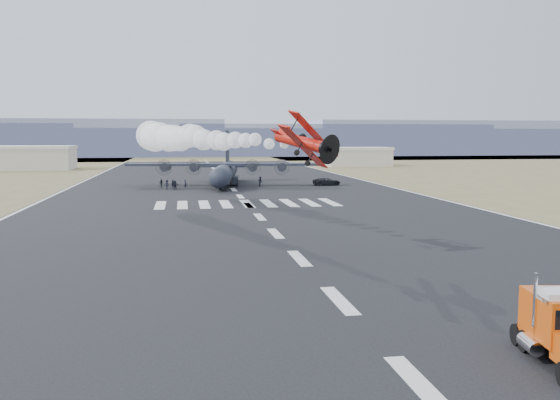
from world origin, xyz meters
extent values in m
plane|color=black|center=(0.00, 0.00, 0.00)|extent=(500.00, 500.00, 0.00)
cube|color=olive|center=(0.00, 230.00, 0.00)|extent=(500.00, 80.00, 0.00)
cube|color=gray|center=(-65.00, 260.00, 8.50)|extent=(150.00, 50.00, 17.00)
cube|color=gray|center=(0.00, 260.00, 6.50)|extent=(150.00, 50.00, 13.00)
cube|color=gray|center=(65.00, 260.00, 7.50)|extent=(150.00, 50.00, 15.00)
cube|color=gray|center=(130.00, 260.00, 8.50)|extent=(150.00, 50.00, 17.00)
cube|color=#ABA598|center=(-52.00, 145.00, 3.00)|extent=(24.00, 14.00, 6.00)
cube|color=beige|center=(-52.00, 145.00, 6.30)|extent=(24.50, 14.50, 0.80)
cube|color=#ABA598|center=(46.00, 150.00, 2.60)|extent=(20.00, 12.00, 5.20)
cube|color=beige|center=(46.00, 150.00, 5.50)|extent=(20.50, 12.50, 0.80)
cube|color=black|center=(6.86, -10.21, 0.49)|extent=(1.95, 6.10, 0.22)
cube|color=#C8580B|center=(6.94, -9.68, 1.68)|extent=(2.47, 2.11, 2.30)
cylinder|color=black|center=(5.97, -9.34, 0.49)|extent=(0.51, 1.02, 0.97)
cylinder|color=black|center=(6.11, -8.47, 0.49)|extent=(0.51, 1.02, 0.97)
cylinder|color=red|center=(0.59, 14.02, 9.01)|extent=(2.71, 5.34, 0.96)
sphere|color=black|center=(0.52, 14.22, 9.39)|extent=(0.75, 0.75, 0.75)
cylinder|color=black|center=(1.45, 11.61, 9.01)|extent=(1.22, 0.96, 1.07)
cylinder|color=black|center=(1.58, 11.26, 9.01)|extent=(2.22, 0.82, 2.35)
cube|color=red|center=(0.73, 13.62, 8.64)|extent=(5.46, 2.84, 3.58)
cube|color=red|center=(0.84, 13.32, 9.92)|extent=(5.63, 2.90, 3.70)
cube|color=red|center=(-0.24, 16.33, 9.55)|extent=(0.43, 0.94, 1.07)
cube|color=red|center=(-0.24, 16.33, 9.01)|extent=(2.26, 1.42, 0.09)
cylinder|color=black|center=(0.07, 12.93, 7.73)|extent=(0.28, 0.48, 0.47)
cylinder|color=black|center=(1.68, 13.50, 7.73)|extent=(0.28, 0.48, 0.47)
sphere|color=white|center=(-0.31, 16.53, 9.01)|extent=(0.75, 0.75, 0.75)
sphere|color=white|center=(-1.18, 18.94, 9.05)|extent=(0.97, 0.97, 0.97)
sphere|color=white|center=(-2.04, 21.35, 9.08)|extent=(1.20, 1.20, 1.20)
sphere|color=white|center=(-2.91, 23.76, 9.11)|extent=(1.43, 1.43, 1.43)
sphere|color=white|center=(-3.78, 26.17, 9.14)|extent=(1.66, 1.66, 1.66)
sphere|color=white|center=(-4.64, 28.57, 9.17)|extent=(1.88, 1.88, 1.88)
sphere|color=white|center=(-5.51, 30.98, 9.21)|extent=(2.11, 2.11, 2.11)
sphere|color=white|center=(-6.37, 33.39, 9.24)|extent=(2.34, 2.34, 2.34)
sphere|color=white|center=(-7.24, 35.80, 9.27)|extent=(2.57, 2.57, 2.57)
sphere|color=white|center=(-8.10, 38.21, 9.30)|extent=(2.79, 2.79, 2.79)
sphere|color=white|center=(-8.97, 40.62, 9.33)|extent=(3.02, 3.02, 3.02)
sphere|color=white|center=(-9.84, 43.03, 9.37)|extent=(3.25, 3.25, 3.25)
sphere|color=white|center=(-10.70, 45.44, 9.40)|extent=(3.48, 3.48, 3.48)
sphere|color=white|center=(-11.57, 47.85, 9.43)|extent=(3.71, 3.71, 3.71)
sphere|color=white|center=(-12.43, 50.26, 9.46)|extent=(3.93, 3.93, 3.93)
sphere|color=white|center=(-13.30, 52.67, 9.49)|extent=(4.16, 4.16, 4.16)
cylinder|color=#1D212C|center=(-1.00, 81.23, 2.38)|extent=(7.02, 25.88, 3.66)
sphere|color=#1D212C|center=(-2.69, 68.53, 2.38)|extent=(3.66, 3.66, 3.66)
cone|color=#1D212C|center=(0.70, 93.93, 2.38)|extent=(4.36, 5.93, 3.66)
cube|color=#1D212C|center=(-1.12, 80.32, 4.12)|extent=(36.79, 8.66, 0.46)
cylinder|color=#1D212C|center=(-12.06, 81.32, 3.66)|extent=(2.09, 3.66, 1.65)
cylinder|color=#3F3F44|center=(-12.31, 79.51, 3.66)|extent=(3.09, 0.46, 3.11)
cylinder|color=#1D212C|center=(-6.62, 80.60, 3.66)|extent=(2.09, 3.66, 1.65)
cylinder|color=#3F3F44|center=(-6.86, 78.78, 3.66)|extent=(3.09, 0.46, 3.11)
cylinder|color=#1D212C|center=(4.26, 79.14, 3.66)|extent=(2.09, 3.66, 1.65)
cylinder|color=#3F3F44|center=(4.02, 77.33, 3.66)|extent=(3.09, 0.46, 3.11)
cylinder|color=#1D212C|center=(9.71, 78.41, 3.66)|extent=(2.09, 3.66, 1.65)
cylinder|color=#3F3F44|center=(9.46, 76.60, 3.66)|extent=(3.09, 0.46, 3.11)
cube|color=#1D212C|center=(0.46, 92.11, 6.95)|extent=(1.09, 4.15, 7.32)
cube|color=#1D212C|center=(0.52, 92.57, 3.11)|extent=(13.06, 4.42, 0.32)
cube|color=#1D212C|center=(-2.87, 82.40, 1.01)|extent=(1.82, 5.59, 1.46)
cylinder|color=black|center=(-2.87, 82.40, 0.50)|extent=(0.59, 1.06, 1.01)
cube|color=#1D212C|center=(1.12, 81.87, 1.01)|extent=(1.82, 5.59, 1.46)
cylinder|color=black|center=(1.12, 81.87, 0.50)|extent=(0.59, 1.06, 1.01)
cylinder|color=black|center=(-2.33, 71.25, 0.41)|extent=(0.47, 0.86, 0.82)
imported|color=black|center=(18.62, 78.68, 0.74)|extent=(5.60, 3.14, 1.48)
imported|color=black|center=(1.00, 75.70, 0.79)|extent=(0.69, 0.73, 1.58)
imported|color=black|center=(5.57, 77.97, 0.94)|extent=(0.69, 0.99, 1.88)
imported|color=black|center=(-11.73, 75.05, 0.85)|extent=(1.20, 0.81, 1.70)
imported|color=black|center=(-12.84, 78.59, 0.78)|extent=(1.02, 0.93, 1.57)
imported|color=black|center=(-2.53, 72.30, 0.78)|extent=(0.87, 0.68, 1.56)
imported|color=black|center=(-10.28, 73.85, 0.84)|extent=(1.62, 1.13, 1.68)
imported|color=black|center=(-8.44, 76.42, 0.79)|extent=(0.72, 0.74, 1.58)
imported|color=black|center=(-10.71, 75.82, 0.79)|extent=(0.78, 0.50, 1.57)
camera|label=1|loc=(-8.85, -32.57, 9.51)|focal=38.00mm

